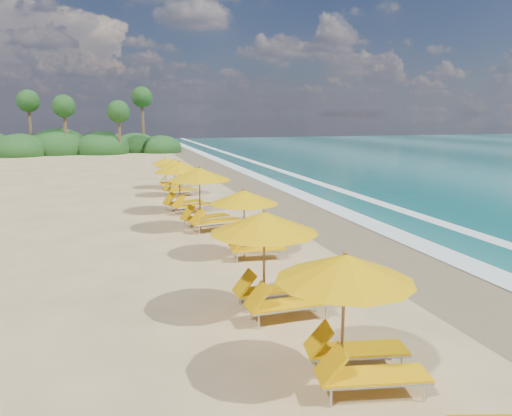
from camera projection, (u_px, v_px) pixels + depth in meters
name	position (u px, v px, depth m)	size (l,w,h in m)	color
ground	(256.00, 239.00, 18.79)	(160.00, 160.00, 0.00)	#D3B47C
wet_sand	(351.00, 232.00, 19.91)	(4.00, 160.00, 0.01)	olive
surf_foam	(409.00, 227.00, 20.66)	(4.00, 160.00, 0.01)	white
station_1	(354.00, 310.00, 8.48)	(2.93, 2.80, 2.44)	olive
station_2	(272.00, 255.00, 11.49)	(2.80, 2.60, 2.56)	olive
station_3	(249.00, 219.00, 16.25)	(2.64, 2.49, 2.31)	olive
station_4	(204.00, 194.00, 20.09)	(3.25, 3.13, 2.64)	olive
station_5	(183.00, 183.00, 23.69)	(3.25, 3.19, 2.53)	olive
station_6	(177.00, 175.00, 28.49)	(2.83, 2.80, 2.18)	olive
station_7	(168.00, 171.00, 31.43)	(2.37, 2.26, 1.99)	olive
treeline	(68.00, 146.00, 58.70)	(25.80, 8.80, 9.74)	#163D14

